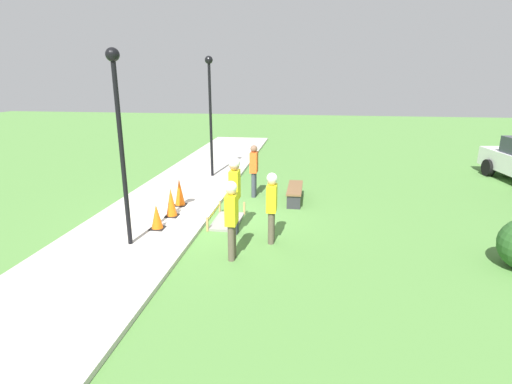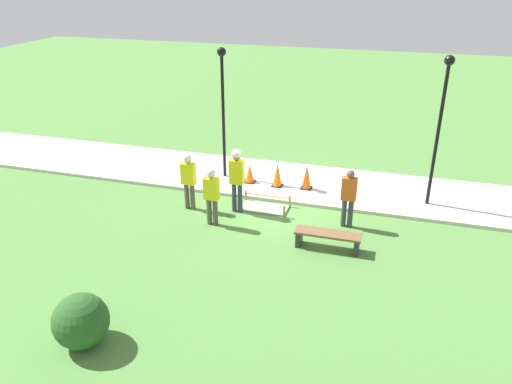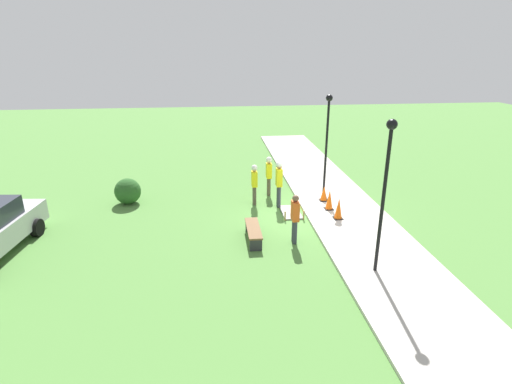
{
  "view_description": "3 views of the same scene",
  "coord_description": "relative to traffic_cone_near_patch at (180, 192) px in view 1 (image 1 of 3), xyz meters",
  "views": [
    {
      "loc": [
        10.01,
        2.7,
        3.77
      ],
      "look_at": [
        0.17,
        1.29,
        0.85
      ],
      "focal_mm": 28.0,
      "sensor_mm": 36.0,
      "label": 1
    },
    {
      "loc": [
        -3.25,
        13.21,
        6.64
      ],
      "look_at": [
        0.36,
        1.03,
        0.77
      ],
      "focal_mm": 35.0,
      "sensor_mm": 36.0,
      "label": 2
    },
    {
      "loc": [
        -13.86,
        3.47,
        6.12
      ],
      "look_at": [
        0.35,
        1.88,
        0.89
      ],
      "focal_mm": 28.0,
      "sensor_mm": 36.0,
      "label": 3
    }
  ],
  "objects": [
    {
      "name": "traffic_cone_sidewalk_edge",
      "position": [
        1.87,
        0.04,
        -0.09
      ],
      "size": [
        0.34,
        0.34,
        0.62
      ],
      "color": "black",
      "rests_on": "sidewalk"
    },
    {
      "name": "traffic_cone_far_patch",
      "position": [
        0.93,
        0.08,
        -0.01
      ],
      "size": [
        0.34,
        0.34,
        0.79
      ],
      "color": "black",
      "rests_on": "sidewalk"
    },
    {
      "name": "wet_concrete_patch",
      "position": [
        0.93,
        1.6,
        -0.46
      ],
      "size": [
        1.42,
        0.75,
        0.37
      ],
      "color": "gray",
      "rests_on": "ground_plane"
    },
    {
      "name": "traffic_cone_near_patch",
      "position": [
        0.0,
        0.0,
        0.0
      ],
      "size": [
        0.34,
        0.34,
        0.8
      ],
      "color": "black",
      "rests_on": "sidewalk"
    },
    {
      "name": "worker_trainee",
      "position": [
        1.65,
        1.97,
        0.68
      ],
      "size": [
        0.4,
        0.28,
        1.93
      ],
      "color": "#383D47",
      "rests_on": "ground_plane"
    },
    {
      "name": "worker_supervisor",
      "position": [
        2.06,
        2.9,
        0.49
      ],
      "size": [
        0.4,
        0.24,
        1.67
      ],
      "color": "brown",
      "rests_on": "ground_plane"
    },
    {
      "name": "bystander_in_orange_shirt",
      "position": [
        -1.51,
        1.97,
        0.45
      ],
      "size": [
        0.4,
        0.22,
        1.67
      ],
      "color": "#383D47",
      "rests_on": "ground_plane"
    },
    {
      "name": "park_bench",
      "position": [
        -1.2,
        3.29,
        -0.17
      ],
      "size": [
        1.67,
        0.44,
        0.46
      ],
      "color": "#2D2D33",
      "rests_on": "ground_plane"
    },
    {
      "name": "sidewalk",
      "position": [
        0.68,
        -0.48,
        -0.45
      ],
      "size": [
        28.0,
        3.11,
        0.1
      ],
      "color": "#BCB7AD",
      "rests_on": "ground_plane"
    },
    {
      "name": "lamppost_near",
      "position": [
        2.82,
        -0.23,
        2.33
      ],
      "size": [
        0.28,
        0.28,
        4.2
      ],
      "color": "black",
      "rests_on": "sidewalk"
    },
    {
      "name": "lamppost_far",
      "position": [
        -3.66,
        0.05,
        2.39
      ],
      "size": [
        0.28,
        0.28,
        4.33
      ],
      "color": "black",
      "rests_on": "sidewalk"
    },
    {
      "name": "ground_plane",
      "position": [
        0.68,
        1.08,
        -0.5
      ],
      "size": [
        60.0,
        60.0,
        0.0
      ],
      "primitive_type": "plane",
      "color": "#51843D"
    },
    {
      "name": "worker_assistant",
      "position": [
        3.05,
        2.17,
        0.52
      ],
      "size": [
        0.4,
        0.25,
        1.72
      ],
      "color": "brown",
      "rests_on": "ground_plane"
    }
  ]
}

